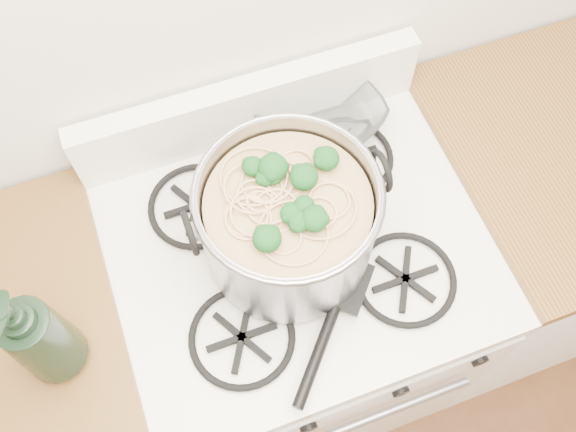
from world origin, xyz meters
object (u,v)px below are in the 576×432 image
Objects in this scene: gas_range at (296,316)px; spatula at (345,282)px; glass_bowl at (318,120)px; bottle at (35,334)px; stock_pot at (288,222)px.

gas_range is 2.98× the size of spatula.
glass_bowl is 0.72m from bottle.
spatula is at bearing -66.83° from gas_range.
stock_pot is 0.17m from spatula.
stock_pot is 1.27× the size of bottle.
gas_range is 3.20× the size of bottle.
bottle is (-0.47, -0.07, 0.03)m from stock_pot.
bottle is at bearing -172.13° from stock_pot.
bottle is (-0.49, -0.07, 0.63)m from gas_range.
gas_range is at bearing 5.69° from stock_pot.
spatula is (0.05, -0.12, 0.50)m from gas_range.
glass_bowl is at bearing 42.95° from bottle.
bottle reaches higher than stock_pot.
stock_pot is 0.48m from bottle.
spatula is 2.98× the size of glass_bowl.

